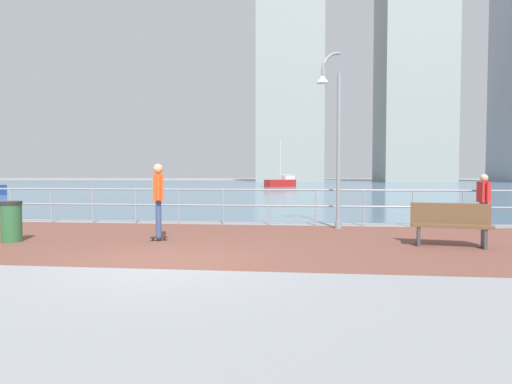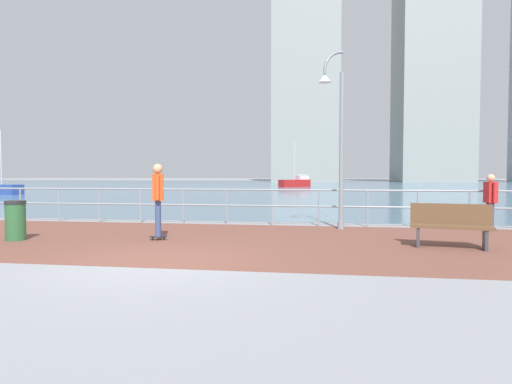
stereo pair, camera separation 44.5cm
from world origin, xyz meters
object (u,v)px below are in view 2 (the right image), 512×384
at_px(trash_bin, 16,220).
at_px(park_bench, 451,225).
at_px(bystander, 490,198).
at_px(sailboat_navy, 1,188).
at_px(lamppost, 336,131).
at_px(skateboarder, 158,194).
at_px(sailboat_ivory, 295,182).

bearing_deg(trash_bin, park_bench, 2.69).
xyz_separation_m(bystander, sailboat_navy, (-28.88, 16.98, -0.43)).
relative_size(lamppost, trash_bin, 5.33).
height_order(lamppost, skateboarder, lamppost).
height_order(lamppost, trash_bin, lamppost).
distance_m(bystander, sailboat_ivory, 40.92).
relative_size(bystander, park_bench, 0.94).
bearing_deg(sailboat_ivory, bystander, -79.13).
height_order(trash_bin, sailboat_ivory, sailboat_ivory).
bearing_deg(sailboat_navy, skateboarder, -44.11).
relative_size(lamppost, park_bench, 3.00).
xyz_separation_m(trash_bin, sailboat_navy, (-17.27, 20.46, 0.00)).
relative_size(skateboarder, park_bench, 1.08).
distance_m(skateboarder, bystander, 8.83).
bearing_deg(sailboat_ivory, park_bench, -82.28).
distance_m(skateboarder, trash_bin, 3.38).
xyz_separation_m(bystander, sailboat_ivory, (-7.72, 40.18, -0.36)).
xyz_separation_m(skateboarder, sailboat_ivory, (0.61, 43.12, -0.54)).
relative_size(skateboarder, sailboat_navy, 0.36).
bearing_deg(park_bench, lamppost, 130.47).
xyz_separation_m(trash_bin, park_bench, (9.74, 0.46, 0.01)).
relative_size(trash_bin, park_bench, 0.56).
relative_size(bystander, sailboat_navy, 0.31).
bearing_deg(bystander, skateboarder, -160.58).
xyz_separation_m(park_bench, sailboat_ivory, (-5.86, 43.21, 0.07)).
distance_m(trash_bin, sailboat_ivory, 43.84).
bearing_deg(sailboat_ivory, lamppost, -84.97).
bearing_deg(park_bench, bystander, 58.33).
relative_size(skateboarder, trash_bin, 1.92).
height_order(lamppost, bystander, lamppost).
xyz_separation_m(skateboarder, bystander, (8.33, 2.94, -0.18)).
xyz_separation_m(lamppost, skateboarder, (-4.17, -2.60, -1.66)).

